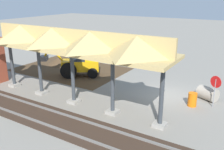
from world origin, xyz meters
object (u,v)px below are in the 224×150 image
object	(u,v)px
backhoe	(79,62)
stop_sign	(215,85)
traffic_barrel	(192,99)
concrete_pipe	(208,93)

from	to	relation	value
backhoe	stop_sign	bearing A→B (deg)	177.25
backhoe	traffic_barrel	bearing A→B (deg)	173.71
stop_sign	backhoe	size ratio (longest dim) A/B	0.43
stop_sign	traffic_barrel	xyz separation A→B (m)	(1.18, 0.58, -1.04)
traffic_barrel	stop_sign	bearing A→B (deg)	-153.87
backhoe	traffic_barrel	xyz separation A→B (m)	(-10.17, 1.12, -0.82)
concrete_pipe	backhoe	bearing A→B (deg)	2.39
stop_sign	concrete_pipe	xyz separation A→B (m)	(0.56, -0.99, -1.03)
stop_sign	backhoe	bearing A→B (deg)	-2.75
backhoe	traffic_barrel	distance (m)	10.27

